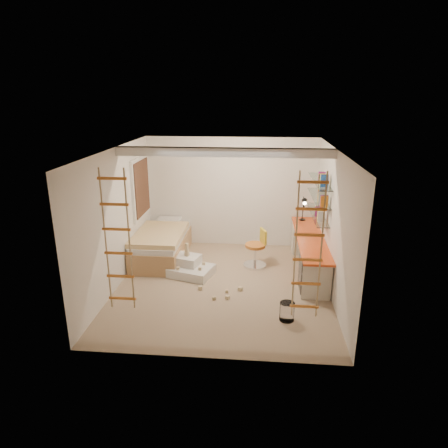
# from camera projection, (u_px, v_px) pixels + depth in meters

# --- Properties ---
(floor) EXTENTS (4.50, 4.50, 0.00)m
(floor) POSITION_uv_depth(u_px,v_px,m) (223.00, 285.00, 7.72)
(floor) COLOR tan
(floor) RESTS_ON ground
(ceiling_beam) EXTENTS (4.00, 0.18, 0.16)m
(ceiling_beam) POSITION_uv_depth(u_px,v_px,m) (224.00, 152.00, 7.23)
(ceiling_beam) COLOR white
(ceiling_beam) RESTS_ON ceiling
(window_frame) EXTENTS (0.06, 1.15, 1.35)m
(window_frame) POSITION_uv_depth(u_px,v_px,m) (140.00, 188.00, 8.83)
(window_frame) COLOR white
(window_frame) RESTS_ON wall_left
(window_blind) EXTENTS (0.02, 1.00, 1.20)m
(window_blind) POSITION_uv_depth(u_px,v_px,m) (142.00, 188.00, 8.83)
(window_blind) COLOR #4C2D1E
(window_blind) RESTS_ON window_frame
(rope_ladder_left) EXTENTS (0.41, 0.04, 2.13)m
(rope_ladder_left) POSITION_uv_depth(u_px,v_px,m) (118.00, 241.00, 5.71)
(rope_ladder_left) COLOR orange
(rope_ladder_left) RESTS_ON ceiling
(rope_ladder_right) EXTENTS (0.41, 0.04, 2.13)m
(rope_ladder_right) POSITION_uv_depth(u_px,v_px,m) (308.00, 247.00, 5.48)
(rope_ladder_right) COLOR orange
(rope_ladder_right) RESTS_ON ceiling
(waste_bin) EXTENTS (0.25, 0.25, 0.31)m
(waste_bin) POSITION_uv_depth(u_px,v_px,m) (287.00, 311.00, 6.49)
(waste_bin) COLOR white
(waste_bin) RESTS_ON floor
(desk) EXTENTS (0.56, 2.80, 0.75)m
(desk) POSITION_uv_depth(u_px,v_px,m) (309.00, 252.00, 8.27)
(desk) COLOR #E74F1B
(desk) RESTS_ON floor
(shelves) EXTENTS (0.25, 1.80, 0.71)m
(shelves) POSITION_uv_depth(u_px,v_px,m) (318.00, 198.00, 8.17)
(shelves) COLOR white
(shelves) RESTS_ON wall_right
(bed) EXTENTS (1.02, 2.00, 0.69)m
(bed) POSITION_uv_depth(u_px,v_px,m) (162.00, 244.00, 8.91)
(bed) COLOR #AD7F51
(bed) RESTS_ON floor
(task_lamp) EXTENTS (0.14, 0.36, 0.57)m
(task_lamp) POSITION_uv_depth(u_px,v_px,m) (304.00, 206.00, 8.95)
(task_lamp) COLOR black
(task_lamp) RESTS_ON desk
(swivel_chair) EXTENTS (0.63, 0.63, 0.83)m
(swivel_chair) POSITION_uv_depth(u_px,v_px,m) (256.00, 253.00, 8.48)
(swivel_chair) COLOR #BE6924
(swivel_chair) RESTS_ON floor
(play_platform) EXTENTS (0.98, 0.86, 0.37)m
(play_platform) POSITION_uv_depth(u_px,v_px,m) (190.00, 268.00, 8.15)
(play_platform) COLOR silver
(play_platform) RESTS_ON floor
(toy_blocks) EXTENTS (1.33, 1.20, 0.64)m
(toy_blocks) POSITION_uv_depth(u_px,v_px,m) (204.00, 272.00, 7.75)
(toy_blocks) COLOR #CCB284
(toy_blocks) RESTS_ON floor
(books) EXTENTS (0.14, 0.64, 0.92)m
(books) POSITION_uv_depth(u_px,v_px,m) (319.00, 192.00, 8.13)
(books) COLOR white
(books) RESTS_ON shelves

